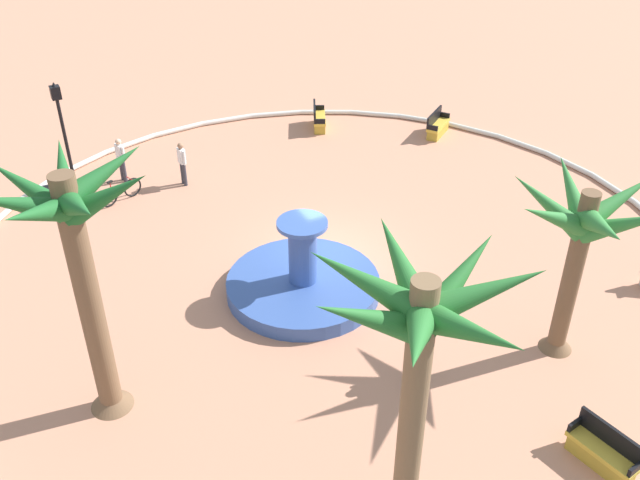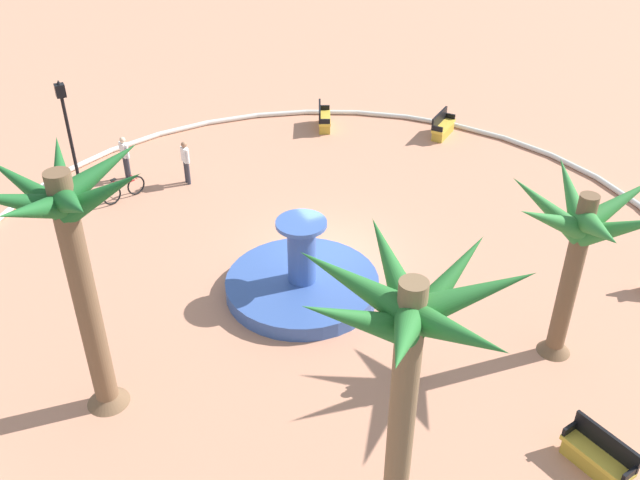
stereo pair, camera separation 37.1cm
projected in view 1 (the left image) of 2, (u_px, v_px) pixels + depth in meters
ground_plane at (327, 257)px, 22.20m from camera, size 80.00×80.00×0.00m
plaza_curb at (327, 255)px, 22.14m from camera, size 22.99×22.99×0.20m
fountain at (303, 283)px, 20.52m from camera, size 4.47×4.47×2.41m
palm_tree_near_fountain at (76, 245)px, 14.39m from camera, size 3.72×3.73×6.50m
palm_tree_by_curb at (419, 346)px, 11.58m from camera, size 3.99×4.12×6.41m
palm_tree_mid_plaza at (582, 233)px, 16.69m from camera, size 4.07×3.89×4.96m
bench_east at (437, 127)px, 29.69m from camera, size 1.60×1.32×1.00m
bench_north at (602, 453)px, 15.31m from camera, size 0.73×1.66×1.00m
bench_southeast at (319, 120)px, 30.29m from camera, size 1.16×1.65×1.00m
lamppost at (64, 130)px, 24.39m from camera, size 0.32×0.32×4.17m
trash_bin at (47, 196)px, 24.68m from camera, size 0.46×0.46×0.73m
bicycle_red_frame at (121, 192)px, 24.94m from camera, size 1.64×0.68×0.94m
person_cyclist_helmet at (121, 158)px, 25.92m from camera, size 0.29×0.51×1.71m
person_cyclist_photo at (417, 350)px, 17.26m from camera, size 0.26×0.52×1.60m
person_pedestrian_stroll at (182, 162)px, 25.69m from camera, size 0.24×0.53×1.68m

